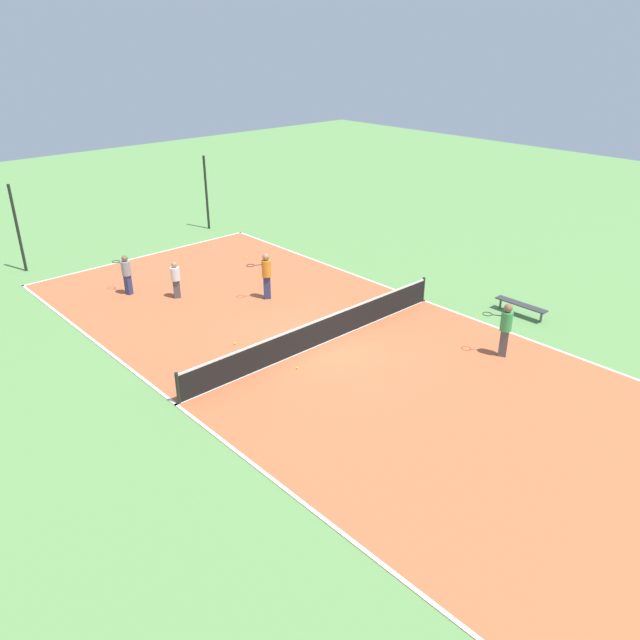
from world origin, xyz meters
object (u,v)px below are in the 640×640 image
Objects in this scene: tennis_net at (320,331)px; player_center_orange at (266,273)px; bench at (521,305)px; tennis_ball_left_sideline at (235,343)px; fence_post_back_left at (17,229)px; fence_post_back_right at (206,193)px; player_far_white at (176,278)px; player_baseline_gray at (126,272)px; tennis_ball_right_alley at (246,258)px; player_far_green at (505,326)px; tennis_ball_near_net at (297,368)px.

player_center_orange is (1.10, 4.23, 0.57)m from tennis_net.
player_center_orange is at bearing 38.25° from bench.
tennis_ball_left_sideline is (-3.19, -2.35, -1.02)m from player_center_orange.
fence_post_back_left is 1.00× the size of fence_post_back_right.
fence_post_back_right is at bearing 7.72° from bench.
player_center_orange is at bearing 75.37° from tennis_net.
fence_post_back_left is at bearing 180.00° from fence_post_back_right.
fence_post_back_right is (6.06, 7.04, 1.04)m from player_far_white.
fence_post_back_right is at bearing 60.27° from tennis_ball_left_sideline.
player_baseline_gray is 6.44m from tennis_ball_left_sideline.
tennis_ball_left_sideline is (-9.03, 5.06, -0.34)m from bench.
bench is 12.28m from tennis_ball_right_alley.
player_baseline_gray is 0.87× the size of player_center_orange.
player_center_orange is (-5.84, 7.41, 0.68)m from bench.
player_baseline_gray is (-6.36, 12.72, -0.13)m from player_far_green.
tennis_ball_right_alley is 1.00× the size of tennis_ball_near_net.
bench is 17.09m from fence_post_back_right.
tennis_ball_near_net is 14.87m from fence_post_back_left.
fence_post_back_left reaches higher than player_center_orange.
bench is at bearing -23.98° from player_far_white.
player_far_green is at bearing 112.10° from bench.
player_far_green is (3.74, -4.48, 0.54)m from tennis_net.
player_far_white is 2.00m from player_baseline_gray.
player_far_green is 1.13× the size of player_baseline_gray.
tennis_ball_left_sideline is at bearing 66.87° from player_center_orange.
tennis_ball_left_sideline is 0.02× the size of fence_post_back_left.
tennis_net is at bearing -110.91° from tennis_ball_right_alley.
fence_post_back_right reaches higher than player_far_white.
player_baseline_gray reaches higher than bench.
tennis_ball_near_net is at bearing -117.78° from tennis_ball_right_alley.
tennis_ball_left_sideline is 2.67m from tennis_ball_near_net.
fence_post_back_right is (1.40, 5.16, 1.81)m from tennis_ball_right_alley.
fence_post_back_left is (-3.03, 14.44, 1.81)m from tennis_ball_near_net.
bench is (6.94, -3.18, -0.12)m from tennis_net.
tennis_ball_left_sideline is 0.02× the size of fence_post_back_right.
player_far_white is 21.22× the size of tennis_ball_left_sideline.
tennis_net is 1.86m from tennis_ball_near_net.
tennis_ball_near_net is 15.86m from fence_post_back_right.
player_baseline_gray is at bearing -16.62° from player_center_orange.
tennis_ball_near_net is (-2.74, -4.98, -1.02)m from player_center_orange.
player_center_orange is 26.73× the size of tennis_ball_near_net.
player_far_white is (-1.41, 6.65, 0.32)m from tennis_net.
tennis_ball_right_alley is at bearing -105.18° from fence_post_back_right.
player_far_white is 12.26m from player_far_green.
bench is at bearing -29.27° from tennis_ball_left_sideline.
player_baseline_gray is 9.09m from tennis_ball_near_net.
tennis_net is at bearing -52.39° from player_far_white.
tennis_ball_near_net is at bearing 176.07° from player_baseline_gray.
player_baseline_gray is at bearing -1.91° from player_far_green.
tennis_net is 2.86× the size of fence_post_back_left.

